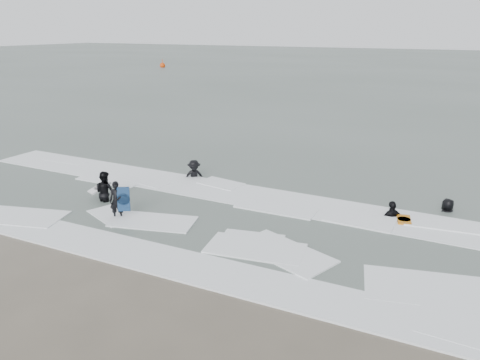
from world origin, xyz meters
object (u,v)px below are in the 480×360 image
at_px(surfer_right_near, 392,217).
at_px(buoy, 162,65).
at_px(surfer_right_far, 447,212).
at_px(surfer_breaker, 194,179).
at_px(surfer_centre, 118,219).
at_px(surfer_wading, 106,201).

distance_m(surfer_right_near, buoy, 74.20).
bearing_deg(surfer_right_near, surfer_right_far, 174.59).
xyz_separation_m(surfer_right_far, buoy, (-52.33, 52.85, 0.42)).
distance_m(surfer_breaker, surfer_right_far, 11.59).
height_order(surfer_centre, surfer_right_far, surfer_right_far).
bearing_deg(surfer_centre, surfer_breaker, 62.99).
xyz_separation_m(surfer_centre, surfer_wading, (-1.78, 1.28, 0.00)).
relative_size(surfer_wading, surfer_right_far, 1.10).
relative_size(surfer_right_near, surfer_right_far, 1.06).
bearing_deg(surfer_right_far, surfer_wading, -22.92).
relative_size(surfer_wading, buoy, 1.15).
xyz_separation_m(surfer_centre, surfer_right_far, (11.47, 6.60, 0.00)).
bearing_deg(surfer_right_far, buoy, -90.06).
relative_size(surfer_wading, surfer_breaker, 1.06).
relative_size(surfer_centre, surfer_right_far, 0.90).
height_order(surfer_right_near, surfer_right_far, surfer_right_near).
distance_m(surfer_centre, surfer_right_near, 10.79).
xyz_separation_m(surfer_wading, surfer_breaker, (1.70, 4.43, 0.00)).
height_order(surfer_right_near, buoy, buoy).
relative_size(surfer_breaker, surfer_right_near, 0.98).
relative_size(surfer_centre, surfer_breaker, 0.87).
xyz_separation_m(surfer_wading, surfer_right_near, (11.34, 3.73, 0.00)).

